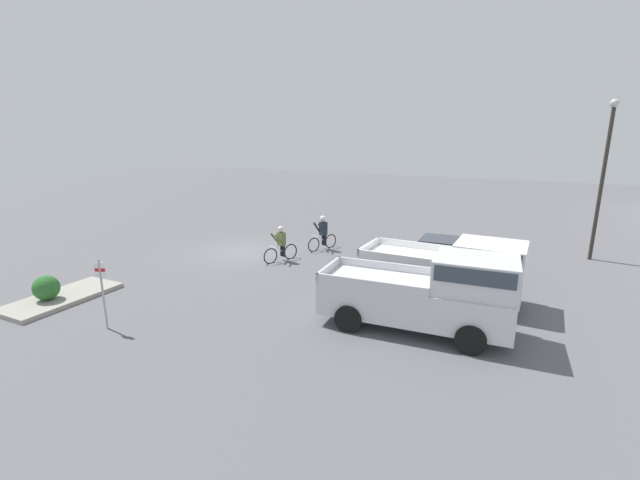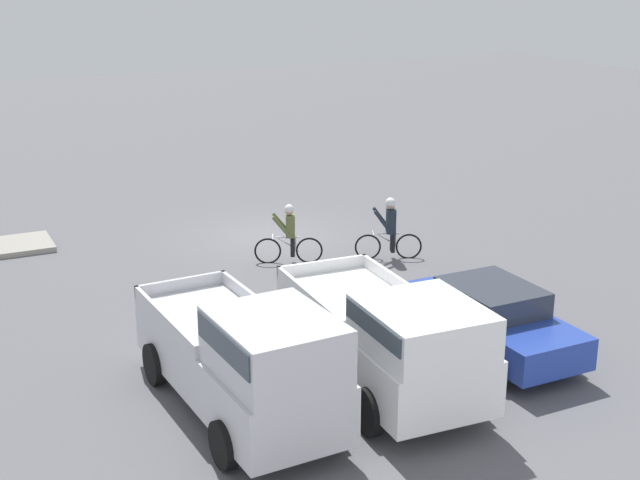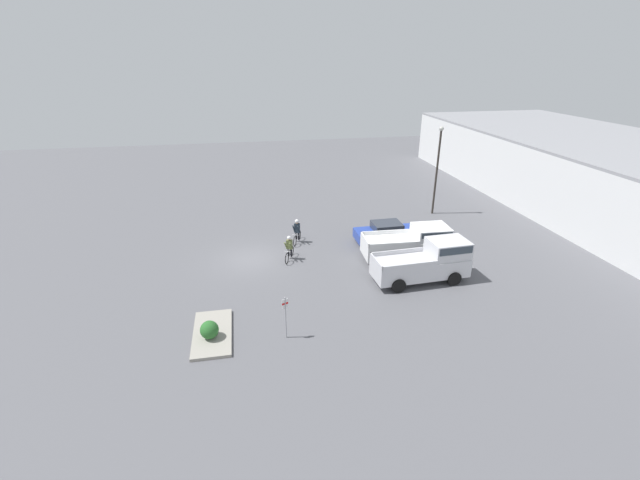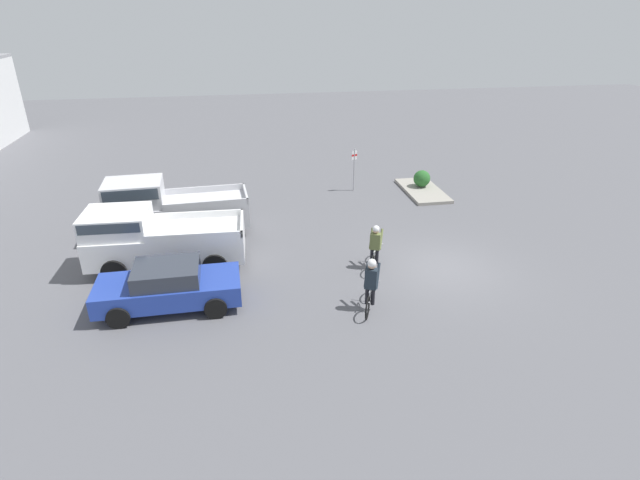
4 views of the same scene
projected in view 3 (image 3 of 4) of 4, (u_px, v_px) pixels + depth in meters
The scene contains 10 objects.
ground_plane at pixel (252, 259), 27.30m from camera, with size 80.00×80.00×0.00m, color #56565B.
sedan_0 at pixel (386, 232), 29.44m from camera, with size 1.97×4.33×1.44m.
pickup_truck_0 at pixel (412, 243), 26.86m from camera, with size 2.43×5.42×2.16m.
pickup_truck_1 at pixel (428, 261), 24.33m from camera, with size 2.34×5.52×2.36m.
cyclist_0 at pixel (289, 248), 26.92m from camera, with size 1.69×0.77×1.64m.
cyclist_1 at pixel (297, 231), 29.35m from camera, with size 1.69×0.77×1.72m.
fire_lane_sign at pixel (285, 313), 19.22m from camera, with size 0.13×0.29×2.15m.
lamppost at pixel (438, 164), 33.48m from camera, with size 0.36×0.36×6.99m.
curb_island at pixel (212, 333), 19.90m from camera, with size 3.67×1.76×0.15m, color gray.
shrub at pixel (209, 330), 19.31m from camera, with size 0.84×0.84×0.84m.
Camera 3 is at (24.93, -0.28, 12.02)m, focal length 24.00 mm.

